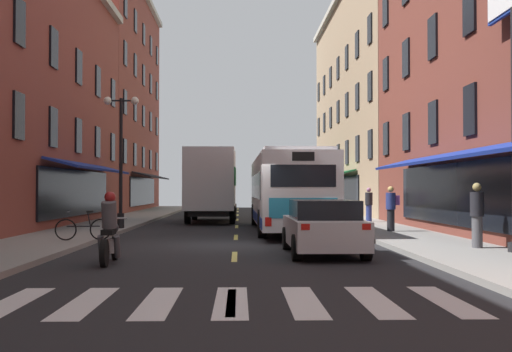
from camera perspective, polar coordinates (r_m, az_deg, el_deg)
ground_plane at (r=19.81m, az=-1.86°, el=-6.30°), size 34.80×80.00×0.10m
lane_centre_dashes at (r=19.55m, az=-1.86°, el=-6.20°), size 0.14×73.90×0.01m
crosswalk_near at (r=9.88m, az=-2.23°, el=-11.16°), size 7.10×2.80×0.01m
sidewalk_left at (r=20.69m, az=-18.51°, el=-5.68°), size 3.00×80.00×0.14m
sidewalk_right at (r=20.62m, az=14.85°, el=-5.72°), size 3.00×80.00×0.14m
transit_bus at (r=26.08m, az=2.77°, el=-1.37°), size 2.72×12.36×3.10m
box_truck at (r=33.19m, az=-3.96°, el=-0.79°), size 2.53×7.53×3.71m
sedan_near at (r=43.00m, az=-3.47°, el=-2.52°), size 1.93×4.32×1.40m
sedan_mid at (r=16.75m, az=6.02°, el=-4.56°), size 1.91×4.33×1.43m
motorcycle_rider at (r=15.08m, az=-12.94°, el=-4.98°), size 0.62×2.07×1.66m
bicycle_near at (r=20.39m, az=-15.18°, el=-4.55°), size 1.71×0.48×0.91m
pedestrian_near at (r=24.42m, az=12.01°, el=-2.77°), size 0.51×0.36×1.68m
pedestrian_mid at (r=18.12m, az=19.16°, el=-3.25°), size 0.36×0.36×1.75m
pedestrian_far at (r=31.55m, az=10.06°, el=-2.49°), size 0.36×0.36×1.65m
pedestrian_rear at (r=33.55m, az=6.87°, el=-2.47°), size 0.36×0.36×1.61m
street_lamp_twin at (r=26.38m, az=-11.99°, el=1.83°), size 1.42×0.32×5.33m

